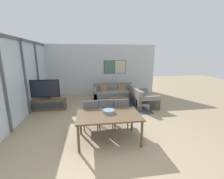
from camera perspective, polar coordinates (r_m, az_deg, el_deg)
name	(u,v)px	position (r m, az deg, el deg)	size (l,w,h in m)	color
ground_plane	(113,153)	(3.78, 0.29, -23.04)	(24.00, 24.00, 0.00)	#9E896B
wall_back	(98,70)	(8.66, -5.22, 7.54)	(6.69, 0.09, 2.80)	silver
window_wall_left	(24,75)	(6.32, -30.58, 4.93)	(0.07, 5.59, 2.80)	silver
area_rug	(118,107)	(6.57, 2.37, -6.74)	(2.50, 1.93, 0.01)	#333D4C
tv_console	(47,104)	(6.77, -23.64, -5.20)	(1.54, 0.39, 0.47)	brown
television	(45,89)	(6.61, -24.13, 0.02)	(1.13, 0.20, 0.80)	#2D2D33
sofa_main	(113,94)	(7.75, 0.53, -1.59)	(2.03, 0.92, 0.80)	slate
sofa_side	(141,99)	(6.90, 11.14, -3.70)	(0.92, 1.53, 0.80)	slate
coffee_table	(118,100)	(6.47, 2.39, -4.14)	(0.86, 0.86, 0.42)	brown
dining_table	(109,117)	(3.93, -1.25, -10.44)	(1.63, 0.97, 0.73)	brown
dining_chair_left	(91,114)	(4.58, -8.16, -9.04)	(0.46, 0.46, 0.94)	#4C4C51
dining_chair_centre	(106,112)	(4.65, -2.38, -8.59)	(0.46, 0.46, 0.94)	#4C4C51
dining_chair_right	(121,112)	(4.69, 3.36, -8.41)	(0.46, 0.46, 0.94)	#4C4C51
fruit_bowl	(109,111)	(3.98, -1.25, -8.27)	(0.31, 0.31, 0.08)	slate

